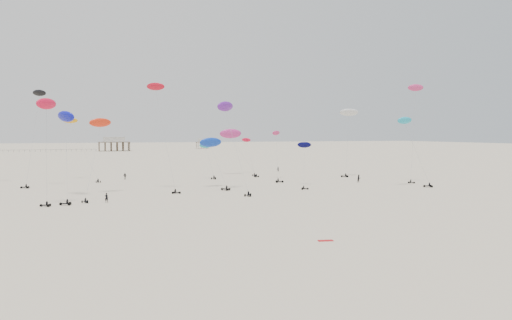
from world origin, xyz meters
name	(u,v)px	position (x,y,z in m)	size (l,w,h in m)	color
ground_plane	(165,163)	(0.00, 200.00, 0.00)	(900.00, 900.00, 0.00)	beige
pavilion_main	(114,145)	(-10.00, 350.00, 4.22)	(21.00, 13.00, 9.80)	brown
pavilion_small	(202,144)	(60.00, 380.00, 3.49)	(9.00, 7.00, 8.00)	brown
pier_fence	(33,151)	(-62.00, 350.00, 0.77)	(80.20, 0.20, 1.50)	black
rig_0	(415,106)	(46.21, 96.79, 19.55)	(5.99, 5.12, 25.18)	black
rig_1	(77,136)	(-34.73, 132.79, 11.81)	(9.20, 14.81, 20.42)	black
rig_2	(35,118)	(-43.98, 119.07, 16.10)	(6.19, 8.70, 23.14)	black
rig_3	(249,151)	(15.07, 135.96, 7.02)	(3.87, 15.02, 15.61)	black
rig_4	(98,132)	(-30.79, 97.71, 12.74)	(6.78, 17.28, 19.94)	black
rig_5	(209,157)	(-0.90, 123.35, 5.90)	(4.79, 4.51, 10.08)	black
rig_7	(304,157)	(15.58, 97.46, 6.99)	(6.97, 11.25, 13.24)	black
rig_8	(213,149)	(-5.47, 102.25, 8.96)	(5.90, 10.84, 12.65)	black
rig_9	(411,139)	(39.27, 88.76, 11.23)	(7.02, 6.76, 16.64)	black
rig_10	(46,121)	(-39.99, 85.52, 14.70)	(4.12, 6.29, 18.84)	black
rig_11	(278,157)	(14.95, 112.52, 6.21)	(6.43, 13.11, 16.16)	black
rig_12	(66,127)	(-36.93, 95.43, 13.71)	(4.87, 17.77, 19.89)	black
rig_13	(159,105)	(-17.72, 101.77, 18.74)	(5.96, 13.41, 24.63)	black
rig_14	(232,136)	(9.31, 135.24, 11.79)	(8.24, 14.04, 16.33)	black
rig_15	(229,119)	(-3.58, 95.76, 15.69)	(5.49, 17.34, 21.79)	black
rig_16	(348,122)	(39.03, 117.36, 15.70)	(6.74, 5.45, 19.94)	black
spectator_0	(107,202)	(-30.12, 84.79, 0.00)	(0.74, 0.51, 2.04)	black
spectator_1	(359,182)	(32.86, 101.27, 0.00)	(1.12, 0.65, 2.29)	black
spectator_2	(125,179)	(-22.77, 129.68, 0.00)	(1.22, 0.66, 2.07)	black
spectator_3	(278,171)	(26.88, 141.08, 0.00)	(0.68, 0.47, 1.88)	black
grounded_kite_b	(326,241)	(-7.89, 42.32, 0.00)	(1.80, 0.70, 0.07)	#BA0B10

